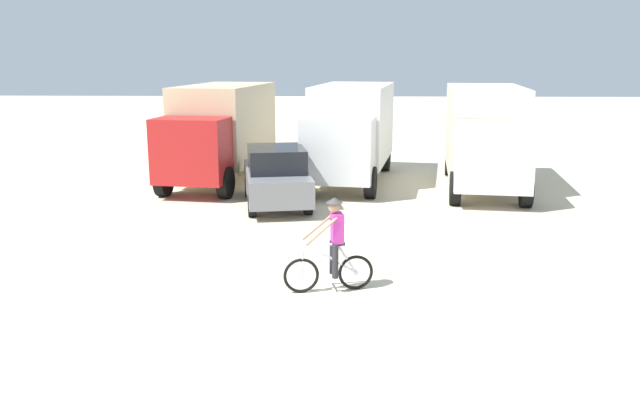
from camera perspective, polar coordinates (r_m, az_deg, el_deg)
name	(u,v)px	position (r m, az deg, el deg)	size (l,w,h in m)	color
ground_plane	(309,316)	(11.40, -0.95, -10.12)	(120.00, 120.00, 0.00)	beige
box_truck_tan_camper	(220,128)	(23.19, -8.69, 6.20)	(3.25, 7.00, 3.35)	#CCB78E
box_truck_avon_van	(351,128)	(23.00, 2.74, 6.28)	(3.36, 7.03, 3.35)	white
box_truck_cream_rv	(485,132)	(22.42, 14.21, 5.74)	(3.17, 6.99, 3.35)	beige
sedan_parked	(276,176)	(19.32, -3.83, 2.08)	(2.47, 4.44, 1.76)	slate
cyclist_orange_shirt	(332,248)	(12.29, 1.04, -4.23)	(1.71, 0.57, 1.82)	black
supply_crate	(293,198)	(19.31, -2.39, 0.16)	(0.52, 0.60, 0.49)	#4C5199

